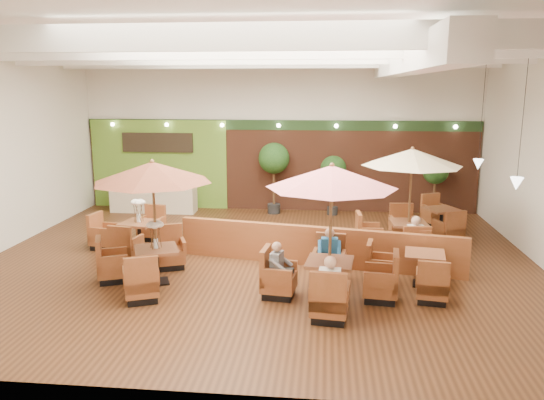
# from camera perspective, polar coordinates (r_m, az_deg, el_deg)

# --- Properties ---
(room) EXTENTS (14.04, 14.00, 5.52)m
(room) POSITION_cam_1_polar(r_m,az_deg,el_deg) (14.12, 0.09, 9.10)
(room) COLOR #381E0F
(room) RESTS_ON ground
(service_counter) EXTENTS (3.00, 0.75, 1.18)m
(service_counter) POSITION_cam_1_polar(r_m,az_deg,el_deg) (19.28, -12.61, 0.46)
(service_counter) COLOR beige
(service_counter) RESTS_ON ground
(booth_divider) EXTENTS (7.08, 1.48, 0.99)m
(booth_divider) POSITION_cam_1_polar(r_m,az_deg,el_deg) (13.22, 4.81, -4.97)
(booth_divider) COLOR brown
(booth_divider) RESTS_ON ground
(table_0) EXTENTS (2.79, 2.96, 2.83)m
(table_0) POSITION_cam_1_polar(r_m,az_deg,el_deg) (11.94, -12.94, 0.40)
(table_0) COLOR brown
(table_0) RESTS_ON ground
(table_1) EXTENTS (2.88, 2.88, 2.88)m
(table_1) POSITION_cam_1_polar(r_m,az_deg,el_deg) (10.81, 6.35, -0.93)
(table_1) COLOR brown
(table_1) RESTS_ON ground
(table_2) EXTENTS (2.72, 2.80, 2.84)m
(table_2) POSITION_cam_1_polar(r_m,az_deg,el_deg) (14.43, 14.44, 2.39)
(table_2) COLOR brown
(table_2) RESTS_ON ground
(table_3) EXTENTS (1.89, 2.74, 1.56)m
(table_3) POSITION_cam_1_polar(r_m,az_deg,el_deg) (14.96, -15.01, -3.48)
(table_3) COLOR brown
(table_3) RESTS_ON ground
(table_4) EXTENTS (1.80, 2.63, 0.96)m
(table_4) POSITION_cam_1_polar(r_m,az_deg,el_deg) (12.36, 14.74, -7.24)
(table_4) COLOR brown
(table_4) RESTS_ON ground
(table_5) EXTENTS (1.18, 2.87, 1.00)m
(table_5) POSITION_cam_1_polar(r_m,az_deg,el_deg) (16.79, 17.73, -2.23)
(table_5) COLOR brown
(table_5) RESTS_ON ground
(topiary_0) EXTENTS (1.07, 1.07, 2.49)m
(topiary_0) POSITION_cam_1_polar(r_m,az_deg,el_deg) (18.37, 0.21, 4.21)
(topiary_0) COLOR black
(topiary_0) RESTS_ON ground
(topiary_1) EXTENTS (0.89, 0.89, 2.07)m
(topiary_1) POSITION_cam_1_polar(r_m,az_deg,el_deg) (18.33, 6.61, 3.12)
(topiary_1) COLOR black
(topiary_1) RESTS_ON ground
(topiary_2) EXTENTS (0.87, 0.87, 2.02)m
(topiary_2) POSITION_cam_1_polar(r_m,az_deg,el_deg) (18.70, 17.17, 2.74)
(topiary_2) COLOR black
(topiary_2) RESTS_ON ground
(diner_0) EXTENTS (0.42, 0.34, 0.83)m
(diner_0) POSITION_cam_1_polar(r_m,az_deg,el_deg) (10.13, 6.24, -8.73)
(diner_0) COLOR white
(diner_0) RESTS_ON ground
(diner_1) EXTENTS (0.37, 0.30, 0.77)m
(diner_1) POSITION_cam_1_polar(r_m,az_deg,el_deg) (12.14, 6.19, -5.31)
(diner_1) COLOR #225D93
(diner_1) RESTS_ON ground
(diner_2) EXTENTS (0.35, 0.40, 0.74)m
(diner_2) POSITION_cam_1_polar(r_m,az_deg,el_deg) (11.18, 0.75, -6.84)
(diner_2) COLOR slate
(diner_2) RESTS_ON ground
(diner_3) EXTENTS (0.39, 0.32, 0.77)m
(diner_3) POSITION_cam_1_polar(r_m,az_deg,el_deg) (13.71, 15.09, -3.64)
(diner_3) COLOR #225D93
(diner_3) RESTS_ON ground
(diner_4) EXTENTS (0.40, 0.34, 0.79)m
(diner_4) POSITION_cam_1_polar(r_m,az_deg,el_deg) (13.71, 15.09, -3.62)
(diner_4) COLOR white
(diner_4) RESTS_ON ground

